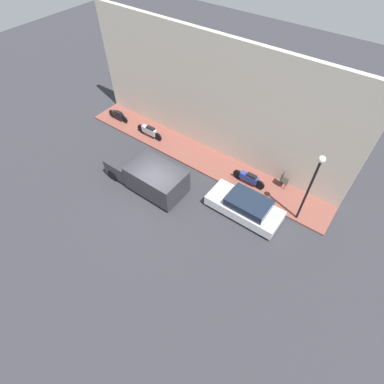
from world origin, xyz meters
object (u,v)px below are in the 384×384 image
object	(u,v)px
parked_car	(245,206)
delivery_van	(147,175)
scooter_silver	(149,131)
streetlamp	(313,180)
motorcycle_black	(118,115)
motorcycle_blue	(249,178)
cafe_chair	(283,179)

from	to	relation	value
parked_car	delivery_van	bearing A→B (deg)	105.01
scooter_silver	streetlamp	distance (m)	11.46
motorcycle_black	motorcycle_blue	distance (m)	10.98
streetlamp	parked_car	bearing A→B (deg)	119.35
motorcycle_black	scooter_silver	size ratio (longest dim) A/B	0.86
parked_car	scooter_silver	world-z (taller)	parked_car
scooter_silver	cafe_chair	size ratio (longest dim) A/B	2.25
motorcycle_black	scooter_silver	xyz separation A→B (m)	(-0.11, -3.20, 0.06)
motorcycle_blue	scooter_silver	size ratio (longest dim) A/B	0.97
streetlamp	delivery_van	bearing A→B (deg)	109.64
motorcycle_black	scooter_silver	world-z (taller)	scooter_silver
streetlamp	cafe_chair	distance (m)	3.40
streetlamp	cafe_chair	bearing A→B (deg)	45.24
motorcycle_black	motorcycle_blue	xyz separation A→B (m)	(0.01, -10.98, 0.05)
motorcycle_black	parked_car	bearing A→B (deg)	-99.70
delivery_van	motorcycle_blue	bearing A→B (deg)	-53.38
parked_car	streetlamp	xyz separation A→B (m)	(1.39, -2.48, 2.47)
motorcycle_black	streetlamp	distance (m)	14.61
parked_car	motorcycle_black	world-z (taller)	parked_car
motorcycle_blue	parked_car	bearing A→B (deg)	-155.89
motorcycle_blue	cafe_chair	bearing A→B (deg)	-58.65
scooter_silver	delivery_van	bearing A→B (deg)	-139.42
motorcycle_blue	cafe_chair	world-z (taller)	cafe_chair
delivery_van	streetlamp	distance (m)	8.99
motorcycle_black	streetlamp	size ratio (longest dim) A/B	0.42
motorcycle_black	cafe_chair	xyz separation A→B (m)	(1.04, -12.67, 0.17)
streetlamp	cafe_chair	size ratio (longest dim) A/B	4.62
parked_car	streetlamp	world-z (taller)	streetlamp
parked_car	scooter_silver	distance (m)	8.90
delivery_van	streetlamp	world-z (taller)	streetlamp
delivery_van	motorcycle_black	xyz separation A→B (m)	(3.57, 6.16, -0.37)
motorcycle_black	scooter_silver	distance (m)	3.21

